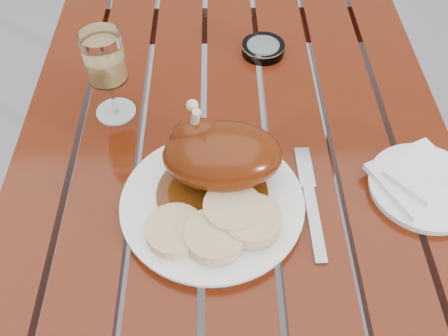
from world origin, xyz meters
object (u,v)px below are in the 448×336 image
at_px(ashtray, 263,49).
at_px(table, 233,273).
at_px(wine_glass, 108,76).
at_px(side_plate, 424,187).
at_px(dinner_plate, 212,204).

bearing_deg(ashtray, table, -101.79).
bearing_deg(wine_glass, side_plate, -20.05).
bearing_deg(dinner_plate, side_plate, 4.95).
height_order(table, wine_glass, wine_glass).
height_order(table, dinner_plate, dinner_plate).
relative_size(wine_glass, side_plate, 0.95).
xyz_separation_m(side_plate, ashtray, (-0.25, 0.38, 0.00)).
xyz_separation_m(table, wine_glass, (-0.23, 0.15, 0.46)).
relative_size(table, side_plate, 6.38).
relative_size(wine_glass, ashtray, 1.94).
distance_m(table, wine_glass, 0.54).
distance_m(dinner_plate, side_plate, 0.36).
height_order(table, side_plate, side_plate).
bearing_deg(ashtray, side_plate, -56.97).
bearing_deg(dinner_plate, wine_glass, 129.06).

